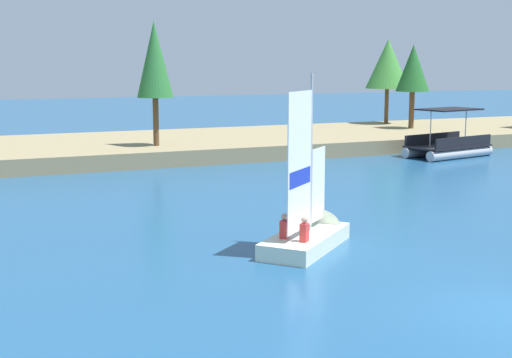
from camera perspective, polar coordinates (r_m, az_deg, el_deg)
shore_bank at (r=44.16m, az=-8.10°, el=2.57°), size 80.00×12.17×0.88m
shoreline_tree_midleft at (r=40.59m, az=-8.09°, el=9.33°), size 2.02×2.02×6.91m
shoreline_tree_centre at (r=51.98m, az=12.40°, el=8.57°), size 2.35×2.35×5.88m
shoreline_tree_midright at (r=55.79m, az=10.45°, el=9.00°), size 3.29×3.29×6.37m
sailboat at (r=22.25m, az=4.58°, el=-4.16°), size 4.20×3.95×5.70m
pontoon_boat at (r=43.85m, az=15.02°, el=2.62°), size 5.60×3.52×2.85m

